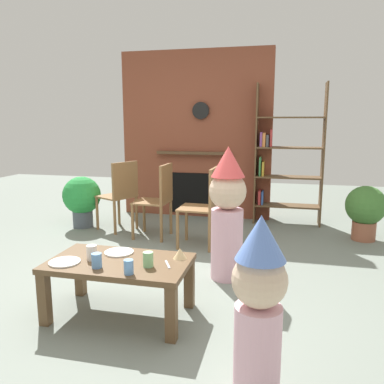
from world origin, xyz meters
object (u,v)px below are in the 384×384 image
Objects in this scene: paper_plate_rear at (119,252)px; coffee_table at (119,270)px; paper_cup_near_right at (148,259)px; birthday_cake_slice at (180,253)px; paper_cup_center at (92,253)px; potted_plant_tall at (365,209)px; paper_cup_far_left at (129,267)px; child_with_cone_hat at (259,308)px; bookshelf at (284,159)px; dining_chair_middle at (159,196)px; dining_chair_right at (206,202)px; paper_cup_near_left at (97,261)px; potted_plant_short at (82,198)px; paper_plate_front at (65,262)px; dining_chair_left at (121,192)px; child_in_pink at (227,210)px.

coffee_table is at bearing -66.04° from paper_plate_rear.
birthday_cake_slice is at bearing 49.91° from paper_cup_near_right.
paper_plate_rear is at bearing 113.96° from coffee_table.
paper_cup_center is 0.16× the size of potted_plant_tall.
child_with_cone_hat reaches higher than paper_cup_far_left.
child_with_cone_hat is at bearing -27.86° from paper_cup_center.
bookshelf is 2.93m from birthday_cake_slice.
paper_cup_near_right is 2.04m from dining_chair_middle.
paper_cup_near_right is at bearing -34.41° from paper_plate_rear.
paper_cup_center is at bearing 5.55° from child_with_cone_hat.
coffee_table is at bearing -0.00° from child_with_cone_hat.
dining_chair_right is 1.38× the size of potted_plant_tall.
paper_cup_near_left is 0.11× the size of dining_chair_right.
potted_plant_short is (-1.64, 2.34, -0.07)m from paper_cup_far_left.
child_with_cone_hat is 1.08× the size of dining_chair_right.
potted_plant_tall is (2.18, 2.52, -0.09)m from paper_cup_near_left.
child_with_cone_hat reaches higher than dining_chair_right.
bookshelf reaches higher than birthday_cake_slice.
paper_cup_center is 0.12× the size of dining_chair_right.
potted_plant_short is (-1.89, 1.98, -0.06)m from birthday_cake_slice.
coffee_table is 1.93m from dining_chair_middle.
paper_cup_center is 0.63m from birthday_cake_slice.
child_with_cone_hat is (1.09, -0.82, 0.09)m from paper_plate_rear.
dining_chair_left is (-0.54, 2.21, 0.09)m from paper_plate_front.
coffee_table is 1.47× the size of potted_plant_short.
paper_plate_rear is 1.37m from child_with_cone_hat.
paper_plate_rear is 2.10m from dining_chair_left.
dining_chair_right is (-0.84, -1.26, -0.39)m from bookshelf.
potted_plant_short reaches higher than potted_plant_tall.
child_in_pink is 1.43m from dining_chair_middle.
potted_plant_tall is (2.44, 2.49, -0.05)m from paper_plate_front.
paper_cup_far_left is (0.25, -0.06, -0.00)m from paper_cup_near_left.
coffee_table is at bearing -55.26° from potted_plant_short.
child_in_pink is (-0.48, -2.09, -0.27)m from bookshelf.
child_in_pink is at bearing 168.49° from dining_chair_left.
paper_cup_far_left is at bearing -52.72° from coffee_table.
child_with_cone_hat reaches higher than dining_chair_left.
paper_plate_front is at bearing 173.85° from paper_cup_near_left.
coffee_table is 1.03× the size of child_with_cone_hat.
paper_cup_far_left is 0.11× the size of dining_chair_left.
paper_cup_near_right is at bearing -130.09° from birthday_cake_slice.
paper_cup_near_right reaches higher than birthday_cake_slice.
paper_plate_rear is 1.77m from dining_chair_middle.
dining_chair_right is at bearing -39.40° from child_with_cone_hat.
child_with_cone_hat reaches higher than potted_plant_tall.
paper_cup_near_left is 0.59m from birthday_cake_slice.
child_with_cone_hat is 1.08× the size of dining_chair_middle.
potted_plant_short is at bearing -14.87° from child_with_cone_hat.
paper_cup_near_right is at bearing 13.17° from child_in_pink.
paper_plate_rear is (-0.23, 0.36, -0.04)m from paper_cup_far_left.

